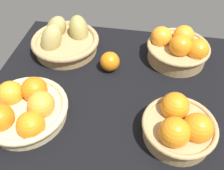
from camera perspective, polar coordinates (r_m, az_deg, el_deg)
market_tray at (r=82.17cm, az=0.40°, el=-1.78°), size 84.00×72.00×3.00cm
basket_far_left_pears at (r=96.35cm, az=-11.06°, el=10.28°), size 25.73×25.73×14.14cm
basket_far_right at (r=92.64cm, az=15.31°, el=8.39°), size 22.72×22.72×12.33cm
basket_near_left at (r=75.04cm, az=-19.77°, el=-5.26°), size 25.20×25.20×10.33cm
basket_near_right at (r=68.75cm, az=15.60°, el=-9.32°), size 20.41×20.41×11.28cm
loose_orange_front_gap at (r=86.00cm, az=-0.50°, el=5.54°), size 6.98×6.98×6.98cm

